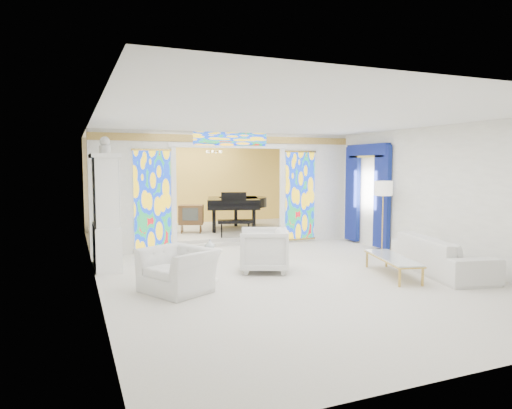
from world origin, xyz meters
name	(u,v)px	position (x,y,z in m)	size (l,w,h in m)	color
floor	(259,261)	(0.00, 0.00, 0.00)	(12.00, 12.00, 0.00)	silver
ceiling	(259,126)	(0.00, 0.00, 3.00)	(7.00, 12.00, 0.02)	white
wall_back	(192,184)	(0.00, 6.00, 1.50)	(7.00, 0.02, 3.00)	white
wall_front	(485,230)	(0.00, -6.00, 1.50)	(7.00, 0.02, 3.00)	white
wall_left	(92,199)	(-3.50, 0.00, 1.50)	(0.02, 12.00, 3.00)	white
wall_right	(387,191)	(3.50, 0.00, 1.50)	(0.02, 12.00, 3.00)	white
partition_wall	(230,184)	(0.00, 2.00, 1.65)	(7.00, 0.22, 3.00)	white
stained_glass_left	(153,200)	(-2.03, 1.89, 1.30)	(0.90, 0.04, 2.40)	gold
stained_glass_right	(300,196)	(2.03, 1.89, 1.30)	(0.90, 0.04, 2.40)	gold
stained_glass_transom	(231,139)	(0.00, 1.89, 2.82)	(2.00, 0.04, 0.34)	gold
alcove_platform	(208,232)	(0.00, 4.10, 0.09)	(6.80, 3.80, 0.18)	silver
gold_curtain_back	(193,184)	(0.00, 5.88, 1.50)	(6.70, 0.10, 2.90)	#EDB852
chandelier	(214,152)	(0.20, 4.00, 2.55)	(0.48, 0.48, 0.30)	gold
blue_drapes	(367,187)	(3.40, 0.70, 1.58)	(0.14, 1.85, 2.65)	navy
china_cabinet	(106,212)	(-3.22, 0.60, 1.17)	(0.56, 1.46, 2.72)	white
armchair_left	(178,270)	(-2.23, -1.78, 0.37)	(1.13, 0.99, 0.73)	white
armchair_right	(264,250)	(-0.30, -0.99, 0.44)	(0.94, 0.96, 0.88)	white
sofa	(442,255)	(2.95, -2.45, 0.36)	(2.48, 0.97, 0.72)	silver
side_table	(210,260)	(-1.53, -1.31, 0.38)	(0.48, 0.48, 0.58)	white
vase	(210,245)	(-1.53, -1.31, 0.68)	(0.19, 0.19, 0.19)	silver
coffee_table	(393,259)	(1.86, -2.30, 0.34)	(0.94, 1.76, 0.38)	silver
floor_lamp	(383,192)	(3.05, -0.44, 1.51)	(0.57, 0.57, 1.77)	gold
grand_piano	(238,203)	(0.91, 3.88, 0.97)	(2.39, 3.06, 1.17)	black
tv_console	(191,215)	(-0.65, 3.57, 0.71)	(0.82, 0.68, 0.81)	#54391E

